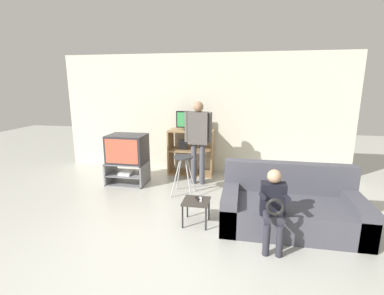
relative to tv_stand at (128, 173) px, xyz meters
The scene contains 13 objects.
ground_plane 2.70m from the tv_stand, 61.01° to the right, with size 18.00×18.00×0.00m, color #B7B7AD.
wall_back 2.04m from the tv_stand, 40.90° to the left, with size 6.40×0.06×2.60m.
tv_stand is the anchor object (origin of this frame).
television_main 0.50m from the tv_stand, 67.66° to the left, with size 0.73×0.55×0.55m.
media_shelf 1.44m from the tv_stand, 35.99° to the left, with size 0.97×0.47×0.99m.
television_flat 1.69m from the tv_stand, 37.43° to the left, with size 0.59×0.20×0.40m.
folding_stool 1.32m from the tv_stand, 15.96° to the right, with size 0.39×0.43×0.71m.
snack_table 2.15m from the tv_stand, 40.15° to the right, with size 0.37×0.37×0.35m.
remote_control_black 2.14m from the tv_stand, 38.97° to the right, with size 0.04×0.14×0.02m, color black.
remote_control_white 2.18m from the tv_stand, 38.53° to the right, with size 0.04×0.14×0.02m, color silver.
couch 3.17m from the tv_stand, 22.18° to the right, with size 1.87×0.95×0.83m.
person_standing_adult 1.61m from the tv_stand, ahead, with size 0.53×0.20×1.63m.
person_seated_child 3.19m from the tv_stand, 33.47° to the right, with size 0.33×0.43×0.96m.
Camera 1 is at (0.96, -2.62, 1.96)m, focal length 26.00 mm.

